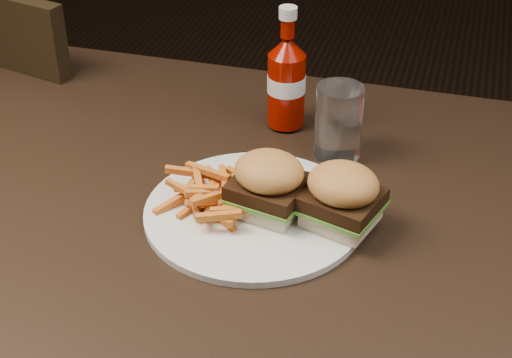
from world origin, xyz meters
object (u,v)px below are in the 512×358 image
(ketchup_bottle, at_px, (286,90))
(tumbler, at_px, (338,121))
(dining_table, at_px, (207,215))
(plate, at_px, (254,213))
(chair_far, at_px, (74,159))

(ketchup_bottle, relative_size, tumbler, 1.07)
(dining_table, height_order, tumbler, tumbler)
(ketchup_bottle, bearing_deg, plate, -85.46)
(chair_far, height_order, tumbler, tumbler)
(chair_far, height_order, ketchup_bottle, ketchup_bottle)
(plate, relative_size, tumbler, 2.67)
(plate, distance_m, tumbler, 0.19)
(tumbler, bearing_deg, ketchup_bottle, 145.17)
(chair_far, relative_size, tumbler, 4.03)
(chair_far, relative_size, plate, 1.51)
(dining_table, distance_m, tumbler, 0.23)
(dining_table, bearing_deg, tumbler, 49.17)
(dining_table, xyz_separation_m, ketchup_bottle, (0.05, 0.23, 0.08))
(tumbler, bearing_deg, plate, -112.52)
(plate, distance_m, ketchup_bottle, 0.24)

